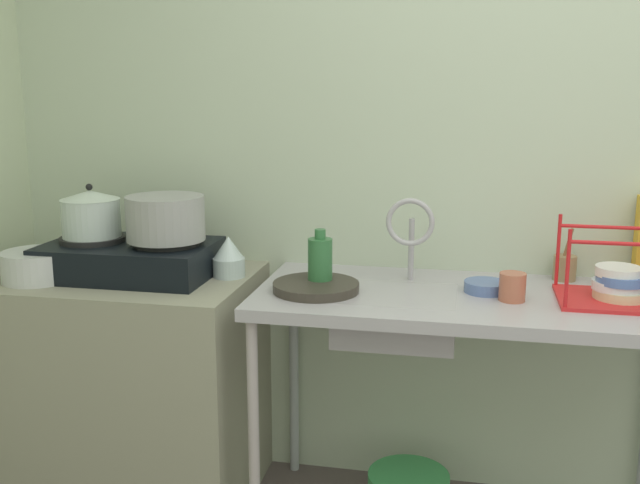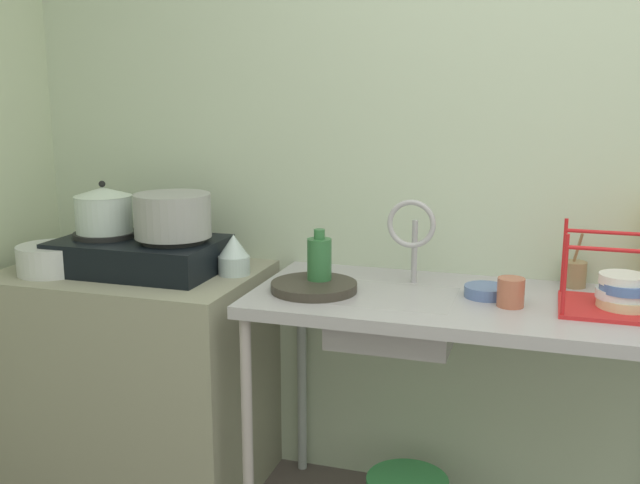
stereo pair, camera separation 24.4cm
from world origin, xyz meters
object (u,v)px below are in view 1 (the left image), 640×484
object	(u,v)px
small_bowl_on_drainboard	(486,287)
utensil_jar	(565,267)
pot_on_right_burner	(166,218)
pot_beside_stove	(37,266)
sink_basin	(396,316)
dish_rack	(619,286)
cup_by_rack	(512,287)
percolator	(229,257)
pot_on_left_burner	(91,213)
faucet	(410,226)
bottle_by_sink	(320,263)
frying_pan	(316,287)
stove	(130,258)

from	to	relation	value
small_bowl_on_drainboard	utensil_jar	xyz separation A→B (m)	(0.27, 0.21, 0.03)
pot_on_right_burner	pot_beside_stove	size ratio (longest dim) A/B	1.13
pot_beside_stove	sink_basin	world-z (taller)	pot_beside_stove
dish_rack	utensil_jar	world-z (taller)	dish_rack
cup_by_rack	utensil_jar	world-z (taller)	utensil_jar
pot_on_right_burner	percolator	bearing A→B (deg)	15.59
pot_on_left_burner	faucet	bearing A→B (deg)	4.49
pot_on_left_burner	small_bowl_on_drainboard	world-z (taller)	pot_on_left_burner
bottle_by_sink	cup_by_rack	bearing A→B (deg)	-1.87
pot_on_right_burner	pot_beside_stove	xyz separation A→B (m)	(-0.43, -0.12, -0.16)
pot_on_left_burner	frying_pan	bearing A→B (deg)	-4.51
stove	pot_beside_stove	xyz separation A→B (m)	(-0.29, -0.12, -0.01)
pot_on_right_burner	pot_beside_stove	world-z (taller)	pot_on_right_burner
pot_beside_stove	percolator	distance (m)	0.66
percolator	sink_basin	distance (m)	0.63
pot_on_right_burner	small_bowl_on_drainboard	size ratio (longest dim) A/B	1.94
utensil_jar	dish_rack	bearing A→B (deg)	-61.25
dish_rack	cup_by_rack	world-z (taller)	dish_rack
sink_basin	dish_rack	bearing A→B (deg)	3.68
sink_basin	utensil_jar	distance (m)	0.63
cup_by_rack	bottle_by_sink	bearing A→B (deg)	178.13
cup_by_rack	small_bowl_on_drainboard	size ratio (longest dim) A/B	0.64
utensil_jar	cup_by_rack	bearing A→B (deg)	-122.76
stove	pot_on_right_burner	world-z (taller)	pot_on_right_burner
pot_on_left_burner	pot_beside_stove	world-z (taller)	pot_on_left_burner
percolator	dish_rack	bearing A→B (deg)	-2.24
pot_on_right_burner	pot_on_left_burner	bearing A→B (deg)	180.00
dish_rack	frying_pan	bearing A→B (deg)	-175.65
cup_by_rack	utensil_jar	size ratio (longest dim) A/B	0.48
stove	utensil_jar	distance (m)	1.52
stove	percolator	bearing A→B (deg)	9.41
percolator	faucet	bearing A→B (deg)	2.75
faucet	cup_by_rack	xyz separation A→B (m)	(0.33, -0.13, -0.15)
faucet	small_bowl_on_drainboard	world-z (taller)	faucet
pot_beside_stove	stove	bearing A→B (deg)	23.11
dish_rack	cup_by_rack	size ratio (longest dim) A/B	4.09
dish_rack	utensil_jar	distance (m)	0.28
faucet	small_bowl_on_drainboard	distance (m)	0.32
stove	frying_pan	xyz separation A→B (m)	(0.69, -0.07, -0.05)
stove	dish_rack	xyz separation A→B (m)	(1.63, 0.01, -0.01)
sink_basin	faucet	size ratio (longest dim) A/B	1.30
pot_on_left_burner	small_bowl_on_drainboard	bearing A→B (deg)	1.60
cup_by_rack	dish_rack	bearing A→B (deg)	8.99
sink_basin	cup_by_rack	size ratio (longest dim) A/B	4.34
faucet	bottle_by_sink	bearing A→B (deg)	-158.65
percolator	bottle_by_sink	xyz separation A→B (m)	(0.35, -0.08, 0.02)
stove	dish_rack	bearing A→B (deg)	0.25
bottle_by_sink	utensil_jar	xyz separation A→B (m)	(0.81, 0.28, -0.04)
sink_basin	small_bowl_on_drainboard	bearing A→B (deg)	14.92
frying_pan	utensil_jar	xyz separation A→B (m)	(0.81, 0.32, 0.03)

